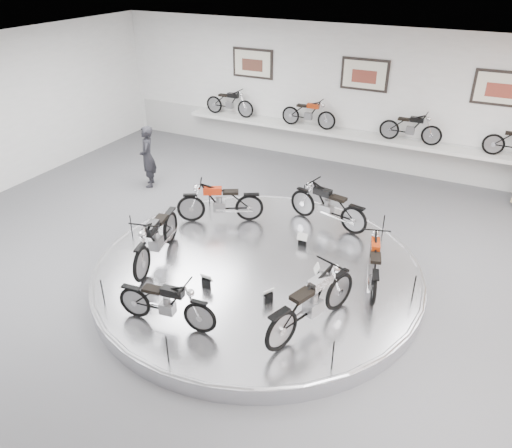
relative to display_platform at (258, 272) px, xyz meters
The scene contains 20 objects.
floor 0.34m from the display_platform, 90.00° to the right, with size 16.00×16.00×0.00m, color #525255.
ceiling 3.86m from the display_platform, 90.00° to the right, with size 16.00×16.00×0.00m, color white.
wall_back 6.95m from the display_platform, 90.00° to the left, with size 16.00×16.00×0.00m, color white.
dado_band 6.69m from the display_platform, 90.00° to the left, with size 15.68×0.04×1.10m, color #BCBCBA.
display_platform is the anchor object (origin of this frame).
platform_rim 0.12m from the display_platform, ahead, with size 6.40×6.40×0.10m, color #B2B2BA.
shelf 6.46m from the display_platform, 90.00° to the left, with size 11.00×0.55×0.10m, color silver.
poster_left 7.94m from the display_platform, 117.72° to the left, with size 1.35×0.06×0.88m, color silver.
poster_center 7.13m from the display_platform, 90.00° to the left, with size 1.35×0.06×0.88m, color silver.
poster_right 7.94m from the display_platform, 62.28° to the left, with size 1.35×0.06×0.88m, color silver.
shelf_bike_a 7.76m from the display_platform, 123.27° to the left, with size 1.22×0.42×0.73m, color black, non-canonical shape.
shelf_bike_b 6.69m from the display_platform, 103.19° to the left, with size 1.22×0.42×0.73m, color #992A0A, non-canonical shape.
shelf_bike_c 6.69m from the display_platform, 76.81° to the left, with size 1.22×0.42×0.73m, color black, non-canonical shape.
bike_a 2.28m from the display_platform, 11.99° to the left, with size 1.56×0.55×0.92m, color #992A0A, non-canonical shape.
bike_b 2.38m from the display_platform, 73.69° to the left, with size 1.66×0.59×0.98m, color black, non-canonical shape.
bike_c 2.12m from the display_platform, 141.18° to the left, with size 1.66×0.59×0.98m, color red, non-canonical shape.
bike_d 2.11m from the display_platform, 159.35° to the right, with size 1.78×0.63×1.05m, color black, non-canonical shape.
bike_e 2.37m from the display_platform, 103.67° to the right, with size 1.50×0.53×0.88m, color black, non-canonical shape.
bike_f 2.14m from the display_platform, 37.85° to the right, with size 1.80×0.64×1.06m, color silver, non-canonical shape.
visitor 5.40m from the display_platform, 150.25° to the left, with size 0.62×0.40×1.69m, color black.
Camera 1 is at (3.66, -7.04, 5.75)m, focal length 35.00 mm.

